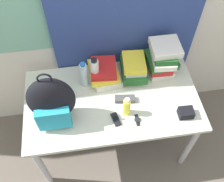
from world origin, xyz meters
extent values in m
plane|color=#665B51|center=(0.00, 0.00, 0.00)|extent=(12.00, 12.00, 0.00)
cube|color=silver|center=(0.00, 0.81, 1.25)|extent=(6.00, 0.05, 2.50)
cube|color=#75B299|center=(-0.52, 0.78, 1.30)|extent=(1.10, 0.01, 0.80)
cube|color=navy|center=(0.16, 0.75, 1.25)|extent=(1.11, 0.04, 2.50)
cube|color=beige|center=(0.00, 0.36, 0.70)|extent=(1.30, 0.72, 0.03)
cylinder|color=#B2B2B7|center=(-0.60, 0.06, 0.34)|extent=(0.05, 0.05, 0.69)
cylinder|color=#B2B2B7|center=(0.60, 0.06, 0.34)|extent=(0.05, 0.05, 0.69)
cylinder|color=#B2B2B7|center=(-0.60, 0.67, 0.34)|extent=(0.05, 0.05, 0.69)
cylinder|color=#B2B2B7|center=(0.60, 0.67, 0.34)|extent=(0.05, 0.05, 0.69)
ellipsoid|color=black|center=(-0.41, 0.27, 0.93)|extent=(0.32, 0.16, 0.42)
cube|color=teal|center=(-0.41, 0.18, 0.84)|extent=(0.22, 0.06, 0.19)
torus|color=black|center=(-0.41, 0.27, 1.15)|extent=(0.09, 0.01, 0.09)
cube|color=silver|center=(-0.02, 0.58, 0.75)|extent=(0.23, 0.30, 0.06)
cube|color=yellow|center=(-0.03, 0.58, 0.79)|extent=(0.23, 0.27, 0.03)
cube|color=red|center=(-0.03, 0.58, 0.83)|extent=(0.21, 0.24, 0.04)
cube|color=silver|center=(0.21, 0.57, 0.74)|extent=(0.22, 0.23, 0.04)
cube|color=#1E5623|center=(0.20, 0.57, 0.78)|extent=(0.20, 0.28, 0.06)
cube|color=silver|center=(0.21, 0.58, 0.83)|extent=(0.17, 0.25, 0.03)
cube|color=yellow|center=(0.20, 0.57, 0.87)|extent=(0.18, 0.23, 0.04)
cube|color=silver|center=(0.42, 0.58, 0.75)|extent=(0.20, 0.23, 0.06)
cube|color=red|center=(0.41, 0.58, 0.80)|extent=(0.17, 0.22, 0.05)
cube|color=#1E5623|center=(0.42, 0.58, 0.85)|extent=(0.23, 0.24, 0.05)
cube|color=silver|center=(0.42, 0.57, 0.90)|extent=(0.18, 0.28, 0.05)
cube|color=#1E5623|center=(0.42, 0.57, 0.94)|extent=(0.18, 0.26, 0.05)
cube|color=silver|center=(0.42, 0.57, 0.99)|extent=(0.21, 0.20, 0.05)
cylinder|color=silver|center=(-0.19, 0.53, 0.83)|extent=(0.06, 0.06, 0.22)
cylinder|color=#286BB7|center=(-0.19, 0.53, 0.95)|extent=(0.04, 0.04, 0.02)
cylinder|color=white|center=(-0.10, 0.54, 0.84)|extent=(0.07, 0.07, 0.23)
cylinder|color=black|center=(-0.10, 0.54, 0.96)|extent=(0.04, 0.04, 0.02)
cylinder|color=yellow|center=(0.08, 0.23, 0.79)|extent=(0.05, 0.05, 0.15)
cylinder|color=white|center=(0.08, 0.23, 0.88)|extent=(0.03, 0.03, 0.02)
cube|color=black|center=(0.00, 0.18, 0.73)|extent=(0.07, 0.11, 0.02)
cube|color=black|center=(0.00, 0.18, 0.73)|extent=(0.04, 0.05, 0.00)
cube|color=#47474C|center=(0.09, 0.33, 0.74)|extent=(0.16, 0.07, 0.04)
cube|color=black|center=(0.50, 0.15, 0.75)|extent=(0.11, 0.09, 0.06)
cube|color=black|center=(0.15, 0.15, 0.72)|extent=(0.03, 0.09, 0.00)
cylinder|color=#232328|center=(0.15, 0.15, 0.72)|extent=(0.04, 0.04, 0.01)
camera|label=1|loc=(-0.16, -0.72, 2.35)|focal=42.00mm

